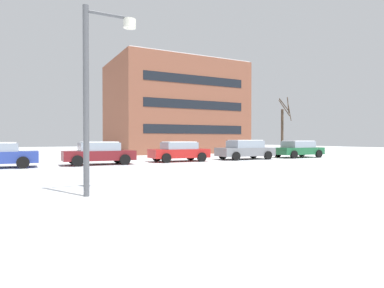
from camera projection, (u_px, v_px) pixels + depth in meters
The scene contains 9 objects.
ground_plane at pixel (9, 190), 10.10m from camera, with size 120.00×120.00×0.00m, color white.
road_surface at pixel (11, 178), 13.22m from camera, with size 80.00×9.05×0.00m.
street_lamp at pixel (96, 80), 9.12m from camera, with size 1.48×0.36×5.18m.
parked_car_maroon at pixel (99, 153), 20.18m from camera, with size 4.24×2.06×1.41m.
parked_car_red at pixel (179, 151), 23.00m from camera, with size 4.08×2.05×1.39m.
parked_car_gray at pixel (245, 150), 25.42m from camera, with size 4.52×2.12×1.50m.
parked_car_green at pixel (298, 149), 28.02m from camera, with size 4.25×2.22×1.43m.
tree_far_mid at pixel (283, 128), 32.94m from camera, with size 1.81×1.17×5.64m.
building_far_right at pixel (174, 108), 39.05m from camera, with size 14.34×10.68×10.35m.
Camera 1 is at (0.22, -11.51, 1.56)m, focal length 31.09 mm.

